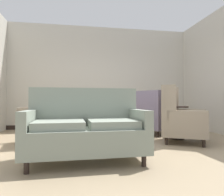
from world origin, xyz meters
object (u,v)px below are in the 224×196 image
object	(u,v)px
armchair_near_window	(155,116)
porcelain_vase	(117,109)
settee	(86,130)
side_table	(177,119)
armchair_foreground_right	(180,119)
coffee_table	(115,121)
armchair_far_left	(68,117)
armchair_back_corner	(46,120)

from	to	relation	value
armchair_near_window	porcelain_vase	bearing A→B (deg)	90.71
settee	side_table	bearing A→B (deg)	32.58
armchair_near_window	armchair_foreground_right	xyz separation A→B (m)	(0.13, -1.01, 0.02)
coffee_table	armchair_far_left	size ratio (longest dim) A/B	0.70
settee	armchair_back_corner	size ratio (longest dim) A/B	1.52
porcelain_vase	armchair_back_corner	world-z (taller)	armchair_back_corner
armchair_far_left	armchair_near_window	xyz separation A→B (m)	(2.08, -0.37, 0.01)
armchair_back_corner	coffee_table	bearing A→B (deg)	84.62
porcelain_vase	armchair_back_corner	xyz separation A→B (m)	(-1.39, -0.07, -0.20)
coffee_table	porcelain_vase	size ratio (longest dim) A/B	2.23
armchair_far_left	armchair_back_corner	size ratio (longest dim) A/B	1.10
armchair_near_window	armchair_foreground_right	size ratio (longest dim) A/B	0.97
porcelain_vase	coffee_table	bearing A→B (deg)	130.14
porcelain_vase	armchair_near_window	bearing A→B (deg)	29.96
coffee_table	side_table	world-z (taller)	side_table
armchair_foreground_right	side_table	distance (m)	0.40
coffee_table	armchair_near_window	xyz separation A→B (m)	(1.10, 0.57, 0.05)
armchair_back_corner	armchair_foreground_right	size ratio (longest dim) A/B	0.92
armchair_far_left	side_table	xyz separation A→B (m)	(2.33, -1.00, -0.01)
armchair_near_window	armchair_foreground_right	world-z (taller)	armchair_foreground_right
coffee_table	armchair_foreground_right	distance (m)	1.31
settee	armchair_far_left	distance (m)	2.39
porcelain_vase	armchair_far_left	world-z (taller)	armchair_far_left
coffee_table	armchair_far_left	xyz separation A→B (m)	(-0.98, 0.94, 0.04)
side_table	armchair_back_corner	bearing A→B (deg)	-178.94
porcelain_vase	armchair_back_corner	size ratio (longest dim) A/B	0.34
armchair_near_window	side_table	xyz separation A→B (m)	(0.25, -0.64, -0.02)
armchair_back_corner	side_table	xyz separation A→B (m)	(2.70, 0.05, -0.03)
side_table	settee	bearing A→B (deg)	-145.85
settee	armchair_back_corner	xyz separation A→B (m)	(-0.69, 1.31, 0.03)
armchair_near_window	side_table	bearing A→B (deg)	172.00
settee	armchair_foreground_right	world-z (taller)	armchair_foreground_right
coffee_table	settee	world-z (taller)	settee
coffee_table	porcelain_vase	world-z (taller)	porcelain_vase
armchair_far_left	side_table	world-z (taller)	armchair_far_left
settee	armchair_foreground_right	bearing A→B (deg)	25.98
settee	side_table	xyz separation A→B (m)	(2.01, 1.36, 0.00)
settee	armchair_foreground_right	xyz separation A→B (m)	(1.89, 0.98, 0.04)
armchair_back_corner	armchair_far_left	bearing A→B (deg)	150.29
settee	armchair_far_left	xyz separation A→B (m)	(-0.32, 2.37, 0.01)
porcelain_vase	settee	world-z (taller)	settee
armchair_far_left	porcelain_vase	bearing A→B (deg)	82.96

